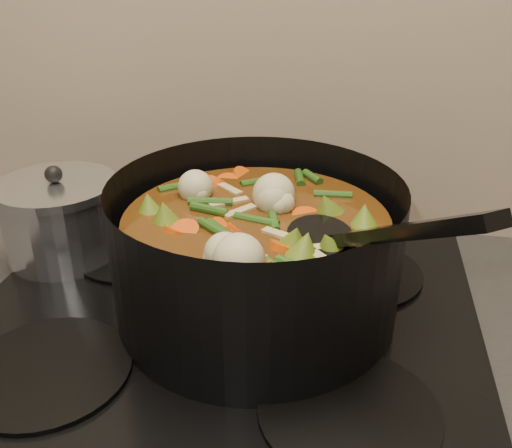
# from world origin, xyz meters

# --- Properties ---
(stovetop) EXTENTS (0.62, 0.54, 0.03)m
(stovetop) POSITION_xyz_m (0.00, 1.93, 0.92)
(stovetop) COLOR black
(stovetop) RESTS_ON counter
(stockpot) EXTENTS (0.45, 0.45, 0.25)m
(stockpot) POSITION_xyz_m (0.04, 1.95, 1.01)
(stockpot) COLOR black
(stockpot) RESTS_ON stovetop
(saucepan) EXTENTS (0.17, 0.17, 0.14)m
(saucepan) POSITION_xyz_m (-0.26, 2.04, 0.99)
(saucepan) COLOR silver
(saucepan) RESTS_ON stovetop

